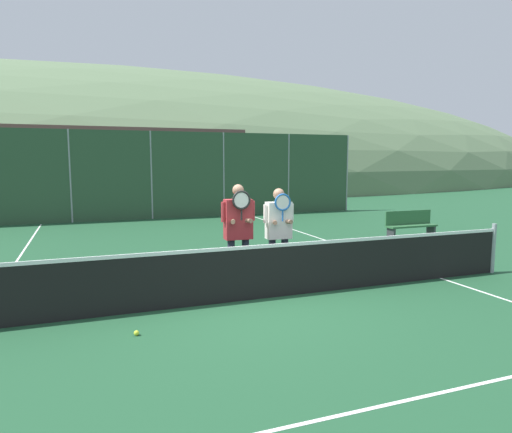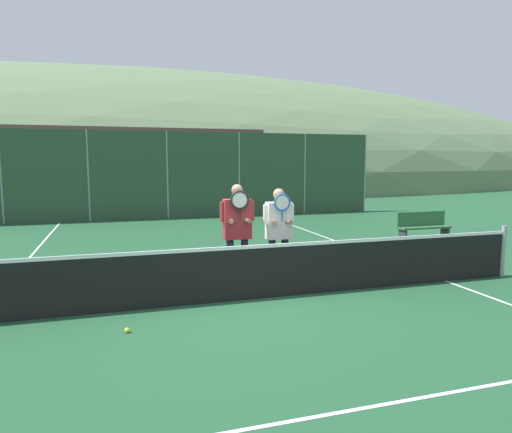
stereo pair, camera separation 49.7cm
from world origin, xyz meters
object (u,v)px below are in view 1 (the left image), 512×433
Objects in this scene: car_left_of_center at (150,191)px; car_center at (255,188)px; player_center_left at (279,228)px; car_far_left at (29,193)px; tennis_ball_on_court at (136,333)px; bench_courtside at (410,225)px; player_leftmost at (238,227)px.

car_center reaches higher than car_left_of_center.
player_center_left is 14.15m from car_center.
car_far_left reaches higher than tennis_ball_on_court.
car_left_of_center is at bearing 81.61° from tennis_ball_on_court.
bench_courtside is at bearing -85.62° from car_center.
player_leftmost is 6.85m from bench_courtside.
player_leftmost is 27.37× the size of tennis_ball_on_court.
player_leftmost is 1.20× the size of bench_courtside.
bench_courtside is 9.32m from tennis_ball_on_court.
tennis_ball_on_court is at bearing -150.50° from bench_courtside.
player_center_left is (0.79, 0.04, -0.05)m from player_leftmost.
player_center_left is at bearing 3.01° from player_leftmost.
tennis_ball_on_court is (-8.10, -4.59, -0.42)m from bench_courtside.
car_far_left reaches higher than player_center_left.
car_center is at bearing 71.23° from player_center_left.
car_center is 16.77m from tennis_ball_on_court.
car_left_of_center is (-0.49, 13.62, -0.18)m from player_center_left.
tennis_ball_on_court is at bearing -148.58° from player_center_left.
car_left_of_center is at bearing 88.74° from player_leftmost.
bench_courtside is (5.85, -10.71, -0.41)m from car_left_of_center.
tennis_ball_on_court is (-2.75, -1.68, -1.02)m from player_center_left.
car_center reaches higher than tennis_ball_on_court.
car_center is at bearing 68.30° from player_leftmost.
car_left_of_center reaches higher than tennis_ball_on_court.
tennis_ball_on_court is (-2.25, -15.30, -0.84)m from car_left_of_center.
player_center_left is at bearing -108.77° from car_center.
player_center_left is at bearing -87.92° from car_left_of_center.
car_far_left is 0.98× the size of car_center.
player_leftmost reaches higher than car_center.
player_center_left is 26.04× the size of tennis_ball_on_court.
player_leftmost reaches higher than tennis_ball_on_court.
car_far_left is 15.19m from bench_courtside.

